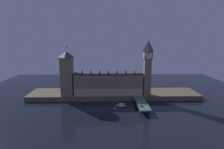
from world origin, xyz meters
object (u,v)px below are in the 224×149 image
object	(u,v)px
street_lamp_near	(139,104)
street_lamp_mid	(147,99)
car_southbound_trail	(142,98)
pedestrian_mid_walk	(146,101)
car_northbound_lead	(139,101)
car_northbound_trail	(142,106)
clock_tower	(148,66)
pedestrian_far_rail	(136,99)
pedestrian_near_rail	(139,105)
victoria_tower	(67,73)
street_lamp_far	(135,96)
boat_upstream	(121,106)

from	to	relation	value
street_lamp_near	street_lamp_mid	distance (m)	18.31
car_southbound_trail	pedestrian_mid_walk	xyz separation A→B (m)	(2.52, -9.82, 0.23)
car_southbound_trail	car_northbound_lead	bearing A→B (deg)	-119.74
car_southbound_trail	car_northbound_trail	bearing A→B (deg)	-101.47
clock_tower	street_lamp_mid	xyz separation A→B (m)	(-5.95, -30.70, -33.17)
car_northbound_trail	pedestrian_far_rail	distance (m)	21.43
car_southbound_trail	pedestrian_near_rail	distance (m)	23.32
victoria_tower	street_lamp_far	xyz separation A→B (m)	(82.97, -19.05, -23.55)
street_lamp_far	car_northbound_trail	bearing A→B (deg)	-83.67
car_southbound_trail	pedestrian_far_rail	size ratio (longest dim) A/B	2.91
car_northbound_trail	street_lamp_mid	bearing A→B (deg)	55.59
car_southbound_trail	pedestrian_near_rail	xyz separation A→B (m)	(-7.57, -22.06, 0.14)
car_northbound_lead	street_lamp_mid	size ratio (longest dim) A/B	0.69
car_northbound_trail	victoria_tower	bearing A→B (deg)	152.14
pedestrian_near_rail	street_lamp_near	bearing A→B (deg)	-93.88
car_southbound_trail	victoria_tower	bearing A→B (deg)	167.27
street_lamp_near	street_lamp_far	world-z (taller)	street_lamp_near
street_lamp_mid	car_southbound_trail	bearing A→B (deg)	102.46
clock_tower	victoria_tower	bearing A→B (deg)	178.24
car_northbound_lead	pedestrian_near_rail	distance (m)	13.46
street_lamp_near	car_southbound_trail	bearing A→B (deg)	74.09
pedestrian_far_rail	street_lamp_mid	distance (m)	14.56
victoria_tower	car_northbound_lead	distance (m)	94.61
car_northbound_lead	boat_upstream	world-z (taller)	car_northbound_lead
victoria_tower	pedestrian_near_rail	distance (m)	97.30
pedestrian_near_rail	car_northbound_lead	bearing A→B (deg)	79.20
pedestrian_mid_walk	pedestrian_far_rail	world-z (taller)	pedestrian_mid_walk
car_northbound_lead	pedestrian_near_rail	world-z (taller)	pedestrian_near_rail
victoria_tower	street_lamp_mid	size ratio (longest dim) A/B	9.96
victoria_tower	street_lamp_far	size ratio (longest dim) A/B	9.97
street_lamp_mid	street_lamp_far	world-z (taller)	street_lamp_mid
pedestrian_far_rail	street_lamp_far	bearing A→B (deg)	94.51
car_northbound_trail	boat_upstream	bearing A→B (deg)	140.91
pedestrian_near_rail	pedestrian_mid_walk	bearing A→B (deg)	50.49
pedestrian_far_rail	street_lamp_near	size ratio (longest dim) A/B	0.25
victoria_tower	pedestrian_mid_walk	bearing A→B (deg)	-18.00
pedestrian_near_rail	street_lamp_far	xyz separation A→B (m)	(-0.40, 23.55, 2.97)
clock_tower	street_lamp_near	bearing A→B (deg)	-110.34
pedestrian_near_rail	boat_upstream	world-z (taller)	pedestrian_near_rail
car_northbound_lead	pedestrian_far_rail	xyz separation A→B (m)	(-2.52, 5.25, 0.16)
car_southbound_trail	pedestrian_near_rail	world-z (taller)	pedestrian_near_rail
car_northbound_trail	pedestrian_mid_walk	size ratio (longest dim) A/B	2.31
pedestrian_far_rail	street_lamp_near	bearing A→B (deg)	-90.94
pedestrian_mid_walk	car_northbound_trail	bearing A→B (deg)	-116.71
pedestrian_mid_walk	street_lamp_far	bearing A→B (deg)	132.85
car_northbound_lead	pedestrian_mid_walk	size ratio (longest dim) A/B	2.41
pedestrian_far_rail	street_lamp_mid	world-z (taller)	street_lamp_mid
boat_upstream	pedestrian_near_rail	bearing A→B (deg)	-37.57
pedestrian_near_rail	street_lamp_mid	xyz separation A→B (m)	(10.49, 8.83, 2.98)
street_lamp_far	boat_upstream	size ratio (longest dim) A/B	0.51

